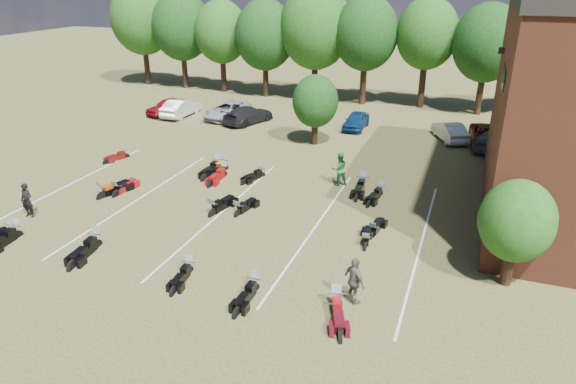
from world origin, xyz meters
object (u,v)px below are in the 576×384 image
at_px(car_0, 168,107).
at_px(motorcycle_7, 117,196).
at_px(person_grey, 355,281).
at_px(motorcycle_3, 189,273).
at_px(car_4, 356,121).
at_px(motorcycle_14, 126,158).
at_px(person_black, 27,201).
at_px(person_green, 339,169).
at_px(motorcycle_0, 17,238).

xyz_separation_m(car_0, motorcycle_7, (6.98, -16.21, -0.69)).
relative_size(person_grey, motorcycle_3, 0.93).
xyz_separation_m(car_4, motorcycle_3, (-1.45, -23.06, -0.65)).
height_order(car_0, car_4, car_0).
relative_size(car_0, motorcycle_14, 2.02).
distance_m(person_black, person_grey, 17.06).
bearing_deg(car_4, motorcycle_7, -117.05).
distance_m(person_green, motorcycle_7, 12.52).
xyz_separation_m(car_0, person_grey, (21.56, -21.41, 0.26)).
bearing_deg(motorcycle_7, motorcycle_0, 78.81).
bearing_deg(car_4, motorcycle_0, -113.60).
bearing_deg(car_0, person_black, -57.53).
relative_size(person_grey, motorcycle_0, 0.82).
bearing_deg(motorcycle_3, car_0, 117.68).
bearing_deg(motorcycle_14, motorcycle_7, -38.75).
bearing_deg(person_black, motorcycle_0, -62.64).
height_order(person_grey, motorcycle_3, person_grey).
bearing_deg(person_green, motorcycle_3, 43.09).
xyz_separation_m(car_4, person_grey, (5.32, -22.71, 0.30)).
bearing_deg(car_0, person_grey, -25.25).
xyz_separation_m(person_green, motorcycle_0, (-12.30, -11.44, -0.97)).
relative_size(person_black, motorcycle_14, 0.89).
distance_m(car_0, car_4, 16.29).
bearing_deg(person_green, car_4, -112.35).
relative_size(car_4, motorcycle_14, 1.90).
xyz_separation_m(motorcycle_0, motorcycle_14, (-2.20, 11.09, 0.00)).
xyz_separation_m(motorcycle_7, motorcycle_14, (-3.45, 5.45, 0.00)).
distance_m(person_grey, motorcycle_0, 15.87).
xyz_separation_m(car_0, person_green, (18.02, -10.41, 0.28)).
bearing_deg(car_4, person_grey, -75.97).
bearing_deg(motorcycle_14, motorcycle_0, -59.87).
distance_m(person_green, motorcycle_14, 14.54).
relative_size(car_4, person_green, 1.95).
bearing_deg(motorcycle_3, person_black, 163.25).
height_order(person_black, motorcycle_7, person_black).
bearing_deg(motorcycle_7, motorcycle_3, 145.96).
xyz_separation_m(motorcycle_0, motorcycle_3, (9.07, 0.09, 0.00)).
height_order(person_black, person_green, person_green).
distance_m(car_4, person_grey, 23.33).
height_order(car_0, motorcycle_14, car_0).
bearing_deg(motorcycle_0, person_grey, -4.07).
bearing_deg(person_grey, person_black, 35.33).
xyz_separation_m(person_grey, motorcycle_0, (-15.84, -0.44, -0.95)).
height_order(motorcycle_0, motorcycle_7, motorcycle_0).
relative_size(car_0, motorcycle_7, 1.77).
height_order(car_0, motorcycle_7, car_0).
bearing_deg(person_black, person_green, 31.79).
height_order(person_green, motorcycle_3, person_green).
relative_size(car_0, motorcycle_3, 1.99).
bearing_deg(car_0, person_green, -10.45).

